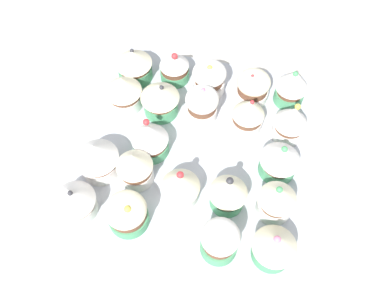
% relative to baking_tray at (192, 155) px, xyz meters
% --- Properties ---
extents(ground_plane, '(1.80, 1.80, 0.03)m').
position_rel_baking_tray_xyz_m(ground_plane, '(0.00, 0.00, -0.02)').
color(ground_plane, beige).
extents(baking_tray, '(0.41, 0.41, 0.01)m').
position_rel_baking_tray_xyz_m(baking_tray, '(0.00, 0.00, 0.00)').
color(baking_tray, silver).
rests_on(baking_tray, ground_plane).
extents(cupcake_0, '(0.06, 0.06, 0.08)m').
position_rel_baking_tray_xyz_m(cupcake_0, '(-0.14, -0.15, 0.04)').
color(cupcake_0, '#4C9E6B').
rests_on(cupcake_0, baking_tray).
extents(cupcake_1, '(0.06, 0.06, 0.08)m').
position_rel_baking_tray_xyz_m(cupcake_1, '(-0.07, -0.14, 0.04)').
color(cupcake_1, white).
rests_on(cupcake_1, baking_tray).
extents(cupcake_2, '(0.06, 0.06, 0.07)m').
position_rel_baking_tray_xyz_m(cupcake_2, '(-0.00, -0.14, 0.04)').
color(cupcake_2, '#4C9E6B').
rests_on(cupcake_2, baking_tray).
extents(cupcake_3, '(0.06, 0.06, 0.08)m').
position_rel_baking_tray_xyz_m(cupcake_3, '(0.07, -0.15, 0.05)').
color(cupcake_3, white).
rests_on(cupcake_3, baking_tray).
extents(cupcake_4, '(0.06, 0.06, 0.08)m').
position_rel_baking_tray_xyz_m(cupcake_4, '(0.15, -0.14, 0.05)').
color(cupcake_4, '#4C9E6B').
rests_on(cupcake_4, baking_tray).
extents(cupcake_5, '(0.06, 0.06, 0.08)m').
position_rel_baking_tray_xyz_m(cupcake_5, '(-0.15, -0.07, 0.04)').
color(cupcake_5, '#4C9E6B').
rests_on(cupcake_5, baking_tray).
extents(cupcake_6, '(0.06, 0.06, 0.08)m').
position_rel_baking_tray_xyz_m(cupcake_6, '(-0.07, -0.07, 0.05)').
color(cupcake_6, '#4C9E6B').
rests_on(cupcake_6, baking_tray).
extents(cupcake_7, '(0.05, 0.05, 0.08)m').
position_rel_baking_tray_xyz_m(cupcake_7, '(0.07, -0.08, 0.04)').
color(cupcake_7, white).
rests_on(cupcake_7, baking_tray).
extents(cupcake_8, '(0.06, 0.06, 0.06)m').
position_rel_baking_tray_xyz_m(cupcake_8, '(0.14, -0.08, 0.04)').
color(cupcake_8, white).
rests_on(cupcake_8, baking_tray).
extents(cupcake_9, '(0.06, 0.06, 0.07)m').
position_rel_baking_tray_xyz_m(cupcake_9, '(-0.08, 0.00, 0.04)').
color(cupcake_9, white).
rests_on(cupcake_9, baking_tray).
extents(cupcake_10, '(0.06, 0.06, 0.07)m').
position_rel_baking_tray_xyz_m(cupcake_10, '(0.08, 0.00, 0.04)').
color(cupcake_10, white).
rests_on(cupcake_10, baking_tray).
extents(cupcake_11, '(0.06, 0.06, 0.07)m').
position_rel_baking_tray_xyz_m(cupcake_11, '(0.14, -0.00, 0.04)').
color(cupcake_11, white).
rests_on(cupcake_11, baking_tray).
extents(cupcake_12, '(0.06, 0.06, 0.06)m').
position_rel_baking_tray_xyz_m(cupcake_12, '(-0.14, 0.07, 0.04)').
color(cupcake_12, '#4C9E6B').
rests_on(cupcake_12, baking_tray).
extents(cupcake_13, '(0.06, 0.06, 0.07)m').
position_rel_baking_tray_xyz_m(cupcake_13, '(-0.06, 0.08, 0.04)').
color(cupcake_13, white).
rests_on(cupcake_13, baking_tray).
extents(cupcake_14, '(0.06, 0.06, 0.07)m').
position_rel_baking_tray_xyz_m(cupcake_14, '(-0.01, 0.07, 0.04)').
color(cupcake_14, '#4C9E6B').
rests_on(cupcake_14, baking_tray).
extents(cupcake_15, '(0.07, 0.07, 0.08)m').
position_rel_baking_tray_xyz_m(cupcake_15, '(0.07, 0.07, 0.04)').
color(cupcake_15, '#4C9E6B').
rests_on(cupcake_15, baking_tray).
extents(cupcake_16, '(0.05, 0.05, 0.07)m').
position_rel_baking_tray_xyz_m(cupcake_16, '(0.15, 0.07, 0.04)').
color(cupcake_16, '#4C9E6B').
rests_on(cupcake_16, baking_tray).
extents(cupcake_17, '(0.07, 0.07, 0.08)m').
position_rel_baking_tray_xyz_m(cupcake_17, '(-0.14, 0.15, 0.05)').
color(cupcake_17, white).
rests_on(cupcake_17, baking_tray).
extents(cupcake_18, '(0.07, 0.07, 0.08)m').
position_rel_baking_tray_xyz_m(cupcake_18, '(-0.06, 0.14, 0.05)').
color(cupcake_18, white).
rests_on(cupcake_18, baking_tray).
extents(cupcake_19, '(0.06, 0.06, 0.07)m').
position_rel_baking_tray_xyz_m(cupcake_19, '(0.07, 0.14, 0.04)').
color(cupcake_19, white).
rests_on(cupcake_19, baking_tray).
extents(cupcake_20, '(0.07, 0.07, 0.07)m').
position_rel_baking_tray_xyz_m(cupcake_20, '(0.14, 0.14, 0.04)').
color(cupcake_20, '#4C9E6B').
rests_on(cupcake_20, baking_tray).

